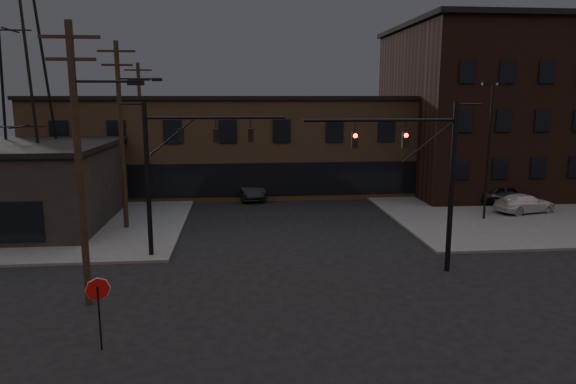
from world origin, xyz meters
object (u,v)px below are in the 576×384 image
object	(u,v)px
traffic_signal_far	(173,161)
parked_car_lot_b	(525,203)
stop_sign	(98,297)
parked_car_lot_a	(507,194)
car_crossing	(248,189)
traffic_signal_near	(429,169)

from	to	relation	value
traffic_signal_far	parked_car_lot_b	bearing A→B (deg)	17.89
stop_sign	parked_car_lot_a	bearing A→B (deg)	39.29
car_crossing	stop_sign	bearing A→B (deg)	-114.95
stop_sign	parked_car_lot_b	size ratio (longest dim) A/B	0.55
traffic_signal_far	parked_car_lot_b	size ratio (longest dim) A/B	1.78
stop_sign	parked_car_lot_a	size ratio (longest dim) A/B	0.55
traffic_signal_far	stop_sign	size ratio (longest dim) A/B	3.23
parked_car_lot_a	car_crossing	bearing A→B (deg)	79.79
traffic_signal_near	parked_car_lot_a	distance (m)	18.61
traffic_signal_far	traffic_signal_near	bearing A→B (deg)	-16.17
parked_car_lot_b	parked_car_lot_a	bearing A→B (deg)	-18.16
parked_car_lot_a	car_crossing	world-z (taller)	parked_car_lot_a
parked_car_lot_b	stop_sign	bearing A→B (deg)	111.61
traffic_signal_near	parked_car_lot_b	bearing A→B (deg)	44.17
traffic_signal_far	car_crossing	distance (m)	16.29
stop_sign	traffic_signal_far	bearing A→B (deg)	82.68
traffic_signal_far	stop_sign	xyz separation A→B (m)	(-1.28, -9.99, -3.17)
traffic_signal_near	car_crossing	size ratio (longest dim) A/B	1.58
parked_car_lot_a	traffic_signal_far	bearing A→B (deg)	117.19
stop_sign	car_crossing	bearing A→B (deg)	78.09
traffic_signal_far	stop_sign	bearing A→B (deg)	-97.32
traffic_signal_far	stop_sign	world-z (taller)	traffic_signal_far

